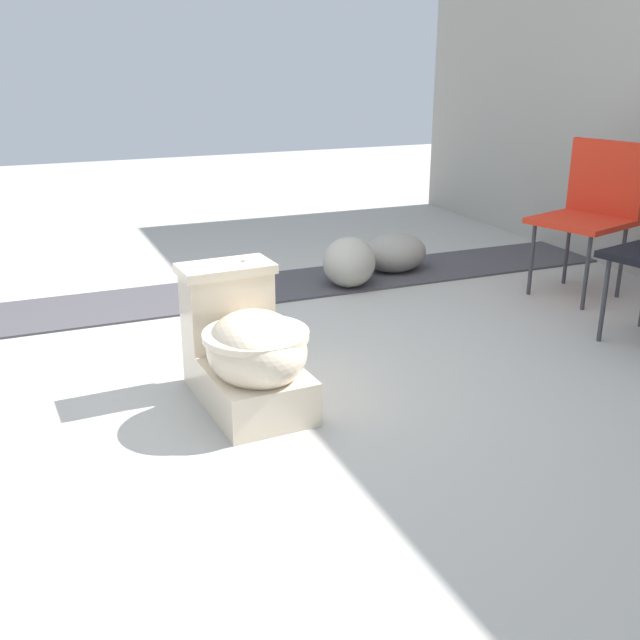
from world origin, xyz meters
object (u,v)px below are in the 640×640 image
object	(u,v)px
folding_chair_left	(593,202)
boulder_far	(395,253)
boulder_near	(349,262)
toilet	(247,350)

from	to	relation	value
folding_chair_left	boulder_far	world-z (taller)	folding_chair_left
folding_chair_left	boulder_near	world-z (taller)	folding_chair_left
boulder_near	boulder_far	size ratio (longest dim) A/B	0.89
toilet	boulder_near	bearing A→B (deg)	138.02
folding_chair_left	boulder_near	distance (m)	1.38
boulder_near	boulder_far	xyz separation A→B (m)	(-0.17, 0.39, -0.02)
toilet	boulder_near	distance (m)	1.60
boulder_near	toilet	bearing A→B (deg)	-38.78
toilet	folding_chair_left	size ratio (longest dim) A/B	0.78
folding_chair_left	boulder_far	size ratio (longest dim) A/B	2.03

